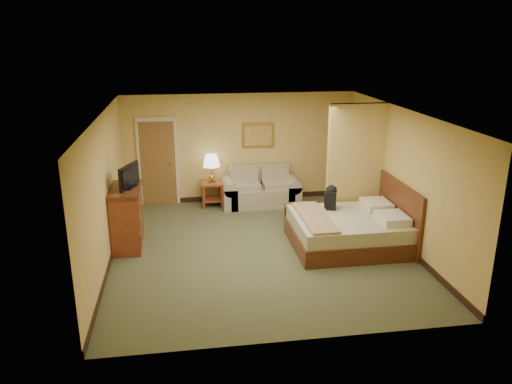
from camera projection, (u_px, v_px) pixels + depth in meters
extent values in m
plane|color=#4C5034|center=(260.00, 249.00, 9.52)|extent=(6.00, 6.00, 0.00)
plane|color=white|center=(260.00, 113.00, 8.72)|extent=(6.00, 6.00, 0.00)
cube|color=#D6B35B|center=(240.00, 148.00, 11.94)|extent=(5.50, 0.02, 2.60)
cube|color=#D6B35B|center=(105.00, 191.00, 8.72)|extent=(0.02, 6.00, 2.60)
cube|color=#D6B35B|center=(402.00, 178.00, 9.52)|extent=(0.02, 6.00, 2.60)
cube|color=#D6B35B|center=(356.00, 167.00, 10.30)|extent=(1.20, 0.15, 2.60)
cube|color=beige|center=(158.00, 162.00, 11.71)|extent=(0.94, 0.06, 2.10)
cube|color=brown|center=(158.00, 164.00, 11.71)|extent=(0.80, 0.04, 2.00)
cylinder|color=#AD8E3F|center=(171.00, 164.00, 11.70)|extent=(0.04, 0.12, 0.04)
cube|color=black|center=(241.00, 197.00, 12.31)|extent=(5.50, 0.02, 0.12)
cube|color=tan|center=(261.00, 196.00, 11.89)|extent=(1.50, 0.81, 0.45)
cube|color=tan|center=(259.00, 173.00, 12.07)|extent=(1.50, 0.19, 0.47)
cube|color=tan|center=(230.00, 196.00, 11.77)|extent=(0.32, 0.81, 0.50)
cube|color=tan|center=(292.00, 193.00, 11.99)|extent=(0.32, 0.81, 0.50)
cube|color=maroon|center=(212.00, 183.00, 11.73)|extent=(0.53, 0.53, 0.04)
cube|color=maroon|center=(212.00, 199.00, 11.86)|extent=(0.45, 0.45, 0.03)
cube|color=maroon|center=(204.00, 198.00, 11.59)|extent=(0.05, 0.05, 0.54)
cube|color=maroon|center=(222.00, 197.00, 11.65)|extent=(0.05, 0.05, 0.54)
cube|color=maroon|center=(203.00, 192.00, 11.99)|extent=(0.05, 0.05, 0.54)
cube|color=maroon|center=(220.00, 192.00, 12.05)|extent=(0.05, 0.05, 0.54)
cylinder|color=#AD8E3F|center=(212.00, 181.00, 11.72)|extent=(0.20, 0.20, 0.04)
cylinder|color=#AD8E3F|center=(212.00, 171.00, 11.64)|extent=(0.03, 0.03, 0.33)
cone|color=white|center=(211.00, 161.00, 11.57)|extent=(0.40, 0.40, 0.28)
cube|color=maroon|center=(301.00, 207.00, 10.62)|extent=(0.67, 0.67, 0.04)
cube|color=maroon|center=(301.00, 218.00, 10.69)|extent=(0.57, 0.57, 0.03)
cube|color=maroon|center=(291.00, 221.00, 10.38)|extent=(0.05, 0.05, 0.38)
cube|color=maroon|center=(310.00, 211.00, 10.97)|extent=(0.05, 0.05, 0.38)
cube|color=#B78E3F|center=(258.00, 135.00, 11.89)|extent=(0.77, 0.03, 0.60)
cube|color=#B87C38|center=(258.00, 136.00, 11.88)|extent=(0.64, 0.02, 0.47)
cube|color=maroon|center=(127.00, 219.00, 9.45)|extent=(0.52, 1.04, 1.13)
cube|color=#4C2211|center=(125.00, 189.00, 9.27)|extent=(0.58, 1.11, 0.06)
cube|color=black|center=(130.00, 187.00, 9.27)|extent=(0.28, 0.36, 0.03)
cube|color=black|center=(129.00, 176.00, 9.21)|extent=(0.31, 0.69, 0.43)
cube|color=#4C2211|center=(350.00, 238.00, 9.62)|extent=(2.23, 1.78, 0.33)
cube|color=beige|center=(351.00, 223.00, 9.53)|extent=(2.16, 1.71, 0.27)
cube|color=#4C2211|center=(399.00, 213.00, 9.63)|extent=(0.06, 1.89, 1.22)
cube|color=white|center=(392.00, 219.00, 9.20)|extent=(0.50, 0.61, 0.16)
cube|color=white|center=(376.00, 205.00, 9.93)|extent=(0.50, 0.61, 0.16)
cube|color=#977B52|center=(315.00, 217.00, 9.38)|extent=(0.50, 1.67, 0.06)
cube|color=black|center=(331.00, 200.00, 9.87)|extent=(0.25, 0.32, 0.37)
sphere|color=black|center=(331.00, 191.00, 9.81)|extent=(0.22, 0.22, 0.22)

